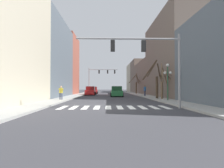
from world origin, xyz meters
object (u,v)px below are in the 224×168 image
Objects in this scene: pedestrian_on_left_sidewalk at (145,89)px; pedestrian_on_right_sidewalk at (61,91)px; car_parked_right_far at (91,91)px; car_driving_toward_lane at (93,91)px; street_tree_left_mid at (136,84)px; street_tree_left_near at (155,80)px; street_lamp_right_corner at (168,74)px; traffic_signal_near at (148,53)px; car_parked_left_mid at (117,92)px; street_tree_right_near at (163,82)px; traffic_signal_far at (100,75)px.

pedestrian_on_left_sidewalk is 1.14× the size of pedestrian_on_right_sidewalk.
car_driving_toward_lane is at bearing -0.13° from car_parked_right_far.
street_tree_left_near is (-0.47, -18.43, 0.23)m from street_tree_left_mid.
car_parked_right_far is (-10.26, 17.04, -2.24)m from street_lamp_right_corner.
traffic_signal_near reaches higher than car_parked_left_mid.
car_driving_toward_lane is 0.97× the size of street_tree_right_near.
car_parked_left_mid is at bearing -112.46° from pedestrian_on_left_sidewalk.
traffic_signal_near is 1.53× the size of street_tree_left_near.
street_lamp_right_corner is at bearing -156.97° from car_driving_toward_lane.
traffic_signal_far is at bearing -15.75° from car_parked_right_far.
pedestrian_on_left_sidewalk is at bearing -123.48° from car_parked_right_far.
traffic_signal_far is at bearing -160.46° from pedestrian_on_left_sidewalk.
car_parked_left_mid is at bearing 122.13° from street_tree_left_near.
traffic_signal_far is at bearing 99.38° from traffic_signal_near.
pedestrian_on_left_sidewalk reaches higher than car_parked_left_mid.
car_driving_toward_lane is (0.02, 7.07, -0.01)m from car_parked_right_far.
car_parked_left_mid is 0.95× the size of car_driving_toward_lane.
pedestrian_on_left_sidewalk is (9.93, -13.65, 0.41)m from car_driving_toward_lane.
street_tree_left_near reaches higher than car_parked_left_mid.
traffic_signal_near is 7.57m from street_lamp_right_corner.
pedestrian_on_left_sidewalk is at bearing 91.75° from street_lamp_right_corner.
car_parked_right_far is at bearing -137.80° from pedestrian_on_left_sidewalk.
traffic_signal_far reaches higher than car_parked_left_mid.
traffic_signal_near is 4.86× the size of pedestrian_on_right_sidewalk.
pedestrian_on_left_sidewalk is at bearing -98.14° from car_parked_left_mid.
street_tree_left_near reaches higher than pedestrian_on_left_sidewalk.
car_parked_left_mid is at bearing 94.48° from traffic_signal_near.
street_tree_left_mid is 19.58m from street_tree_right_near.
street_tree_left_near reaches higher than street_tree_right_near.
car_parked_right_far is (-1.64, -5.80, -3.88)m from traffic_signal_far.
traffic_signal_far reaches higher than car_driving_toward_lane.
car_driving_toward_lane is at bearing 142.03° from traffic_signal_far.
traffic_signal_far is 1.67× the size of car_parked_left_mid.
pedestrian_on_right_sidewalk is at bearing 174.77° from car_driving_toward_lane.
car_parked_left_mid is 0.82× the size of street_tree_left_near.
street_tree_left_mid is (0.40, 11.52, 1.08)m from pedestrian_on_left_sidewalk.
pedestrian_on_right_sidewalk is (-12.00, -8.98, -0.13)m from pedestrian_on_left_sidewalk.
car_driving_toward_lane is (-5.08, 12.95, -0.01)m from car_parked_left_mid.
pedestrian_on_right_sidewalk is at bearing -175.81° from street_tree_right_near.
traffic_signal_far is 1.53× the size of street_tree_right_near.
traffic_signal_far is at bearing 16.48° from car_parked_left_mid.
traffic_signal_near reaches higher than street_tree_left_near.
street_tree_right_near reaches higher than car_parked_right_far.
car_parked_left_mid is at bearing 76.08° from pedestrian_on_right_sidewalk.
traffic_signal_far reaches higher than street_tree_right_near.
car_driving_toward_lane is 24.14m from street_tree_right_near.
street_lamp_right_corner is 0.98× the size of car_parked_left_mid.
street_tree_left_mid reaches higher than street_tree_right_near.
car_parked_right_far is at bearing -154.46° from street_tree_left_mid.
street_tree_left_near is at bearing -154.39° from car_driving_toward_lane.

